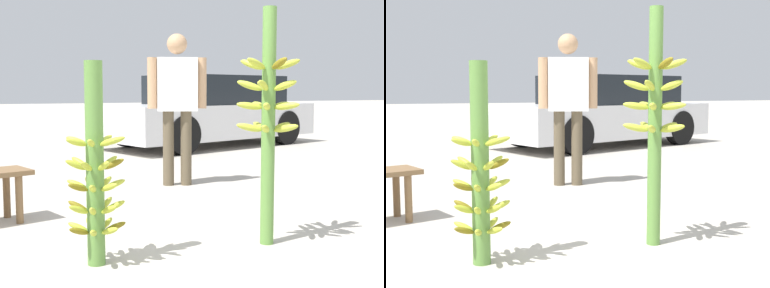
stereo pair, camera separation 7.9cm
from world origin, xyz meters
TOP-DOWN VIEW (x-y plane):
  - ground_plane at (0.00, 0.00)m, footprint 80.00×80.00m
  - banana_stalk_left at (-0.53, 0.34)m, footprint 0.38×0.38m
  - banana_stalk_center at (0.68, 0.28)m, footprint 0.45×0.45m
  - vendor_person at (1.03, 2.71)m, footprint 0.67×0.34m
  - parked_car at (3.34, 6.44)m, footprint 4.63×2.89m

SIDE VIEW (x-z plane):
  - ground_plane at x=0.00m, z-range 0.00..0.00m
  - banana_stalk_left at x=-0.53m, z-range -0.04..1.22m
  - parked_car at x=3.34m, z-range -0.02..1.34m
  - banana_stalk_center at x=0.68m, z-range 0.08..1.73m
  - vendor_person at x=1.03m, z-range 0.16..1.88m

